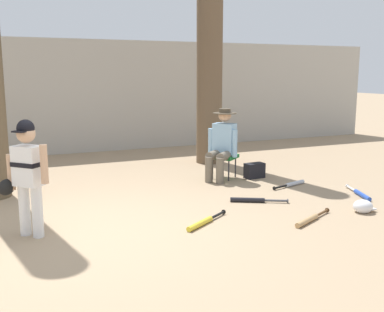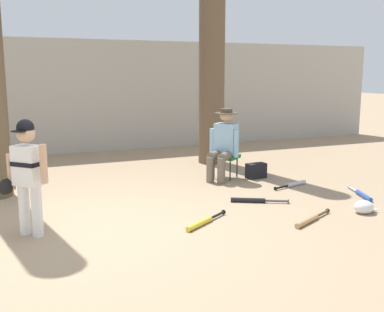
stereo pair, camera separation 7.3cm
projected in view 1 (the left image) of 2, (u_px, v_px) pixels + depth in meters
ground_plane at (83, 233)px, 5.23m from camera, size 60.00×60.00×0.00m
concrete_back_wall at (33, 97)px, 9.98m from camera, size 18.00×0.36×2.53m
tree_behind_spectator at (210, 40)px, 8.91m from camera, size 0.79×0.79×5.63m
young_ballplayer at (27, 171)px, 4.99m from camera, size 0.56×0.46×1.31m
folding_stool at (224, 157)px, 7.87m from camera, size 0.56×0.56×0.41m
seated_spectator at (222, 142)px, 7.74m from camera, size 0.65×0.61×1.20m
handbag_beside_stool at (254, 171)px, 7.92m from camera, size 0.35×0.21×0.26m
bat_wood_tan at (309, 219)px, 5.59m from camera, size 0.77×0.41×0.07m
bat_blue_youth at (360, 194)px, 6.76m from camera, size 0.33×0.76×0.07m
bat_black_composite at (252, 200)px, 6.44m from camera, size 0.74×0.44×0.07m
bat_yellow_trainer at (203, 222)px, 5.48m from camera, size 0.72×0.50×0.07m
bat_aluminum_silver at (292, 184)px, 7.37m from camera, size 0.71×0.25×0.07m
batting_helmet_white at (363, 207)px, 5.98m from camera, size 0.31×0.24×0.18m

